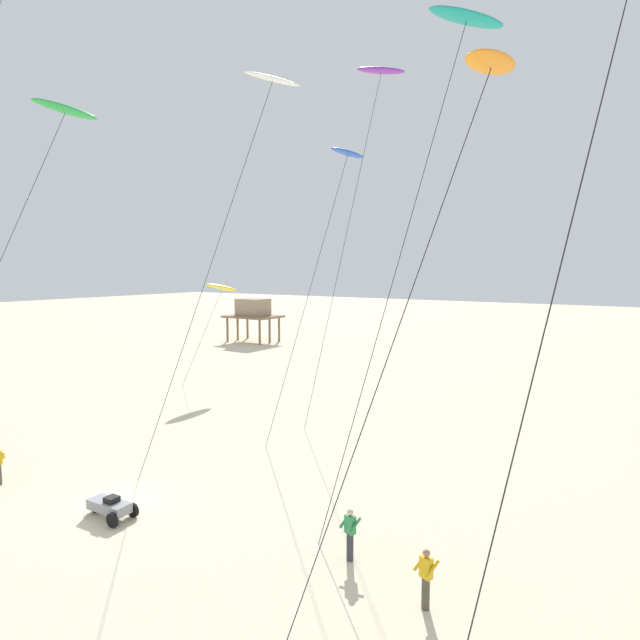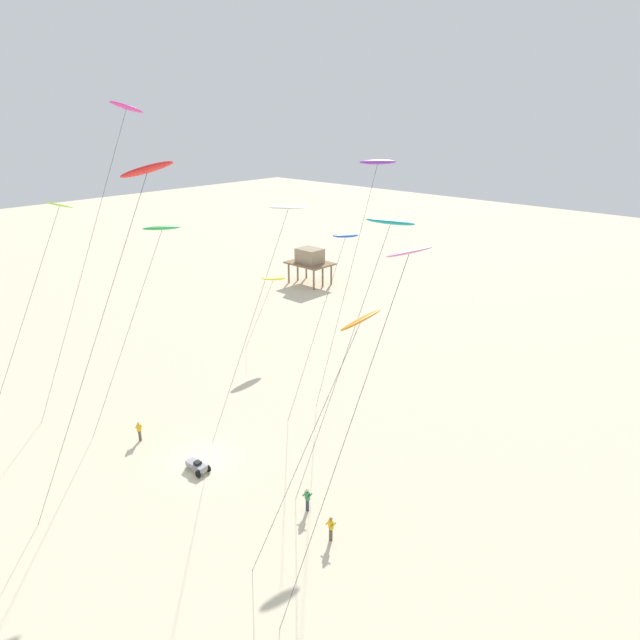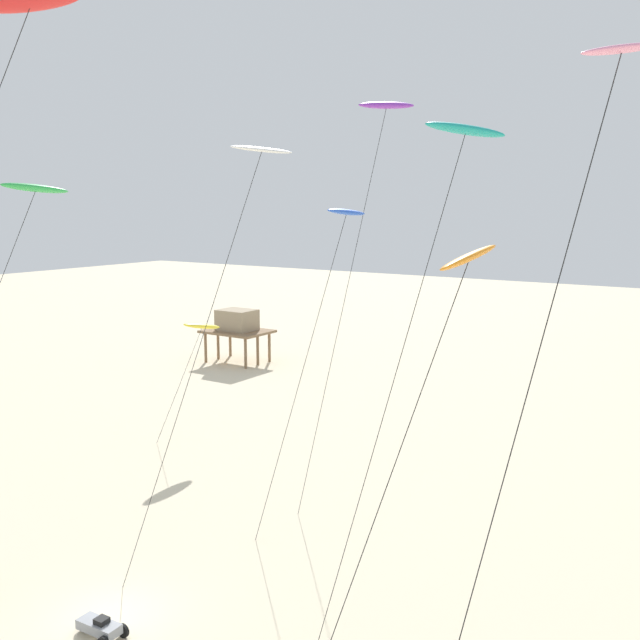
{
  "view_description": "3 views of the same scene",
  "coord_description": "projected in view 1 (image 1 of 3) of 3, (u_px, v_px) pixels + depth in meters",
  "views": [
    {
      "loc": [
        17.47,
        -12.78,
        9.14
      ],
      "look_at": [
        3.26,
        9.13,
        6.57
      ],
      "focal_mm": 30.15,
      "sensor_mm": 36.0,
      "label": 1
    },
    {
      "loc": [
        30.43,
        -20.31,
        24.44
      ],
      "look_at": [
        4.8,
        7.51,
        10.24
      ],
      "focal_mm": 31.71,
      "sensor_mm": 36.0,
      "label": 2
    },
    {
      "loc": [
        20.75,
        -16.99,
        15.56
      ],
      "look_at": [
        4.18,
        8.18,
        10.78
      ],
      "focal_mm": 40.76,
      "sensor_mm": 36.0,
      "label": 3
    }
  ],
  "objects": [
    {
      "name": "kite_white",
      "position": [
        271.0,
        84.0,
        24.96
      ],
      "size": [
        3.76,
        7.53,
        18.1
      ],
      "color": "white",
      "rests_on": "ground"
    },
    {
      "name": "kite_blue",
      "position": [
        347.0,
        156.0,
        28.68
      ],
      "size": [
        2.79,
        5.83,
        15.49
      ],
      "color": "blue",
      "rests_on": "ground"
    },
    {
      "name": "kite_yellow",
      "position": [
        222.0,
        288.0,
        42.54
      ],
      "size": [
        2.01,
        4.78,
        8.04
      ],
      "color": "yellow",
      "rests_on": "ground"
    },
    {
      "name": "stilt_house",
      "position": [
        253.0,
        311.0,
        66.03
      ],
      "size": [
        6.4,
        4.7,
        5.29
      ],
      "color": "#846647",
      "rests_on": "ground"
    },
    {
      "name": "kite_green",
      "position": [
        64.0,
        112.0,
        24.25
      ],
      "size": [
        3.46,
        7.83,
        16.57
      ],
      "color": "green",
      "rests_on": "ground"
    },
    {
      "name": "kite_orange",
      "position": [
        490.0,
        68.0,
        13.3
      ],
      "size": [
        3.21,
        7.36,
        14.67
      ],
      "color": "orange",
      "rests_on": "ground"
    },
    {
      "name": "beach_buggy",
      "position": [
        110.0,
        506.0,
        19.62
      ],
      "size": [
        2.07,
        1.05,
        0.82
      ],
      "color": "gray",
      "rests_on": "ground"
    },
    {
      "name": "kite_flyer_furthest",
      "position": [
        350.0,
        533.0,
        16.72
      ],
      "size": [
        0.64,
        0.62,
        1.67
      ],
      "color": "#33333D",
      "rests_on": "ground"
    },
    {
      "name": "kite_teal",
      "position": [
        466.0,
        21.0,
        19.34
      ],
      "size": [
        3.98,
        7.12,
        18.47
      ],
      "color": "teal",
      "rests_on": "ground"
    },
    {
      "name": "kite_flyer_middle",
      "position": [
        426.0,
        577.0,
        14.33
      ],
      "size": [
        0.67,
        0.66,
        1.67
      ],
      "color": "#4C4738",
      "rests_on": "ground"
    },
    {
      "name": "ground_plane",
      "position": [
        124.0,
        501.0,
        21.03
      ],
      "size": [
        260.0,
        260.0,
        0.0
      ],
      "primitive_type": "plane",
      "color": "beige"
    },
    {
      "name": "kite_purple",
      "position": [
        381.0,
        73.0,
        31.12
      ],
      "size": [
        3.56,
        6.1,
        20.76
      ],
      "color": "purple",
      "rests_on": "ground"
    }
  ]
}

